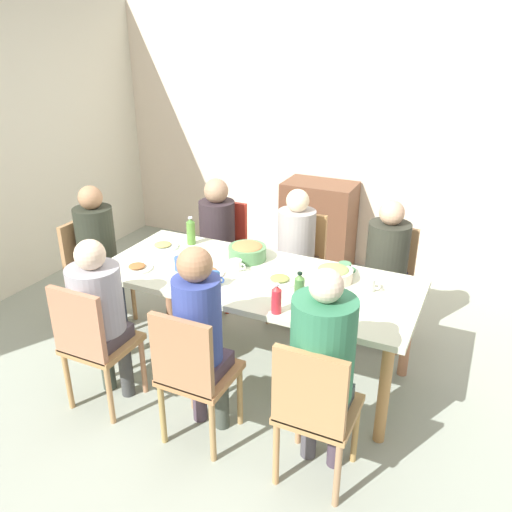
# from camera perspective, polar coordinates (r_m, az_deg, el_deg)

# --- Properties ---
(ground_plane) EXTENTS (6.09, 6.09, 0.00)m
(ground_plane) POSITION_cam_1_polar(r_m,az_deg,el_deg) (3.95, 0.00, -11.88)
(ground_plane) COLOR #959F91
(wall_back) EXTENTS (5.32, 0.12, 2.60)m
(wall_back) POSITION_cam_1_polar(r_m,az_deg,el_deg) (5.34, 10.19, 12.57)
(wall_back) COLOR beige
(wall_back) RESTS_ON ground_plane
(dining_table) EXTENTS (2.19, 0.93, 0.74)m
(dining_table) POSITION_cam_1_polar(r_m,az_deg,el_deg) (3.60, 0.00, -3.25)
(dining_table) COLOR beige
(dining_table) RESTS_ON ground_plane
(chair_0) EXTENTS (0.40, 0.40, 0.90)m
(chair_0) POSITION_cam_1_polar(r_m,az_deg,el_deg) (4.37, 4.72, -0.50)
(chair_0) COLOR #B6754F
(chair_0) RESTS_ON ground_plane
(person_0) EXTENTS (0.30, 0.30, 1.15)m
(person_0) POSITION_cam_1_polar(r_m,az_deg,el_deg) (4.22, 4.36, 1.23)
(person_0) COLOR brown
(person_0) RESTS_ON ground_plane
(chair_1) EXTENTS (0.40, 0.40, 0.90)m
(chair_1) POSITION_cam_1_polar(r_m,az_deg,el_deg) (2.80, 6.40, -16.10)
(chair_1) COLOR #AE844F
(chair_1) RESTS_ON ground_plane
(person_1) EXTENTS (0.33, 0.33, 1.26)m
(person_1) POSITION_cam_1_polar(r_m,az_deg,el_deg) (2.72, 7.26, -11.04)
(person_1) COLOR #48454C
(person_1) RESTS_ON ground_plane
(chair_2) EXTENTS (0.40, 0.40, 0.90)m
(chair_2) POSITION_cam_1_polar(r_m,az_deg,el_deg) (3.06, -6.93, -12.32)
(chair_2) COLOR #B77C4B
(chair_2) RESTS_ON ground_plane
(person_2) EXTENTS (0.30, 0.30, 1.24)m
(person_2) POSITION_cam_1_polar(r_m,az_deg,el_deg) (3.00, -6.21, -8.00)
(person_2) COLOR #493A47
(person_2) RESTS_ON ground_plane
(chair_3) EXTENTS (0.40, 0.40, 0.90)m
(chair_3) POSITION_cam_1_polar(r_m,az_deg,el_deg) (4.44, -17.47, -1.18)
(chair_3) COLOR #A57D57
(chair_3) RESTS_ON ground_plane
(person_3) EXTENTS (0.30, 0.30, 1.20)m
(person_3) POSITION_cam_1_polar(r_m,az_deg,el_deg) (4.31, -16.90, 1.09)
(person_3) COLOR #313B54
(person_3) RESTS_ON ground_plane
(chair_4) EXTENTS (0.40, 0.40, 0.90)m
(chair_4) POSITION_cam_1_polar(r_m,az_deg,el_deg) (4.20, 14.07, -2.24)
(chair_4) COLOR #B27A56
(chair_4) RESTS_ON ground_plane
(person_4) EXTENTS (0.31, 0.31, 1.16)m
(person_4) POSITION_cam_1_polar(r_m,az_deg,el_deg) (4.04, 14.05, -0.39)
(person_4) COLOR #333C44
(person_4) RESTS_ON ground_plane
(chair_5) EXTENTS (0.40, 0.40, 0.90)m
(chair_5) POSITION_cam_1_polar(r_m,az_deg,el_deg) (3.45, -17.43, -8.78)
(chair_5) COLOR #B0804B
(chair_5) RESTS_ON ground_plane
(person_5) EXTENTS (0.33, 0.33, 1.16)m
(person_5) POSITION_cam_1_polar(r_m,az_deg,el_deg) (3.41, -16.82, -5.38)
(person_5) COLOR #3D473C
(person_5) RESTS_ON ground_plane
(chair_6) EXTENTS (0.40, 0.40, 0.90)m
(chair_6) POSITION_cam_1_polar(r_m,az_deg,el_deg) (4.65, -3.70, 1.08)
(chair_6) COLOR #B53226
(chair_6) RESTS_ON ground_plane
(person_6) EXTENTS (0.31, 0.31, 1.15)m
(person_6) POSITION_cam_1_polar(r_m,az_deg,el_deg) (4.51, -4.32, 2.82)
(person_6) COLOR #50553B
(person_6) RESTS_ON ground_plane
(plate_0) EXTENTS (0.21, 0.21, 0.04)m
(plate_0) POSITION_cam_1_polar(r_m,az_deg,el_deg) (3.61, -5.17, -1.80)
(plate_0) COLOR silver
(plate_0) RESTS_ON dining_table
(plate_1) EXTENTS (0.21, 0.21, 0.04)m
(plate_1) POSITION_cam_1_polar(r_m,az_deg,el_deg) (3.76, -12.85, -1.24)
(plate_1) COLOR silver
(plate_1) RESTS_ON dining_table
(plate_2) EXTENTS (0.24, 0.24, 0.04)m
(plate_2) POSITION_cam_1_polar(r_m,az_deg,el_deg) (3.49, 2.60, -2.62)
(plate_2) COLOR white
(plate_2) RESTS_ON dining_table
(plate_3) EXTENTS (0.25, 0.25, 0.04)m
(plate_3) POSITION_cam_1_polar(r_m,az_deg,el_deg) (3.24, 6.67, -5.00)
(plate_3) COLOR white
(plate_3) RESTS_ON dining_table
(plate_4) EXTENTS (0.24, 0.24, 0.04)m
(plate_4) POSITION_cam_1_polar(r_m,az_deg,el_deg) (4.09, -10.15, 1.09)
(plate_4) COLOR silver
(plate_4) RESTS_ON dining_table
(bowl_0) EXTENTS (0.26, 0.26, 0.10)m
(bowl_0) POSITION_cam_1_polar(r_m,az_deg,el_deg) (3.53, 8.41, -1.91)
(bowl_0) COLOR beige
(bowl_0) RESTS_ON dining_table
(bowl_1) EXTENTS (0.28, 0.28, 0.12)m
(bowl_1) POSITION_cam_1_polar(r_m,az_deg,el_deg) (3.81, -0.96, 0.51)
(bowl_1) COLOR #518552
(bowl_1) RESTS_ON dining_table
(cup_0) EXTENTS (0.12, 0.09, 0.09)m
(cup_0) POSITION_cam_1_polar(r_m,az_deg,el_deg) (3.44, 12.18, -3.06)
(cup_0) COLOR white
(cup_0) RESTS_ON dining_table
(cup_1) EXTENTS (0.12, 0.09, 0.08)m
(cup_1) POSITION_cam_1_polar(r_m,az_deg,el_deg) (3.64, -2.21, -1.02)
(cup_1) COLOR white
(cup_1) RESTS_ON dining_table
(cup_2) EXTENTS (0.12, 0.09, 0.08)m
(cup_2) POSITION_cam_1_polar(r_m,az_deg,el_deg) (3.64, 9.67, -1.36)
(cup_2) COLOR #4C8959
(cup_2) RESTS_ON dining_table
(cup_3) EXTENTS (0.12, 0.08, 0.09)m
(cup_3) POSITION_cam_1_polar(r_m,az_deg,el_deg) (3.45, -4.56, -2.46)
(cup_3) COLOR #32629C
(cup_3) RESTS_ON dining_table
(cup_4) EXTENTS (0.12, 0.09, 0.10)m
(cup_4) POSITION_cam_1_polar(r_m,az_deg,el_deg) (3.68, -8.20, -0.82)
(cup_4) COLOR #36589E
(cup_4) RESTS_ON dining_table
(bottle_0) EXTENTS (0.06, 0.06, 0.19)m
(bottle_0) POSITION_cam_1_polar(r_m,az_deg,el_deg) (3.09, 2.24, -4.75)
(bottle_0) COLOR red
(bottle_0) RESTS_ON dining_table
(bottle_1) EXTENTS (0.06, 0.06, 0.25)m
(bottle_1) POSITION_cam_1_polar(r_m,az_deg,el_deg) (3.11, 4.74, -3.99)
(bottle_1) COLOR #467B3E
(bottle_1) RESTS_ON dining_table
(bottle_2) EXTENTS (0.07, 0.07, 0.22)m
(bottle_2) POSITION_cam_1_polar(r_m,az_deg,el_deg) (4.09, -7.12, 2.69)
(bottle_2) COLOR #528434
(bottle_2) RESTS_ON dining_table
(bottle_3) EXTENTS (0.06, 0.06, 0.25)m
(bottle_3) POSITION_cam_1_polar(r_m,az_deg,el_deg) (3.33, -6.16, -2.06)
(bottle_3) COLOR tan
(bottle_3) RESTS_ON dining_table
(side_cabinet) EXTENTS (0.70, 0.44, 0.90)m
(side_cabinet) POSITION_cam_1_polar(r_m,az_deg,el_deg) (5.34, 6.80, 3.28)
(side_cabinet) COLOR brown
(side_cabinet) RESTS_ON ground_plane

